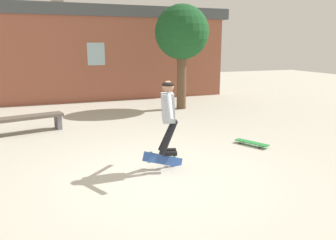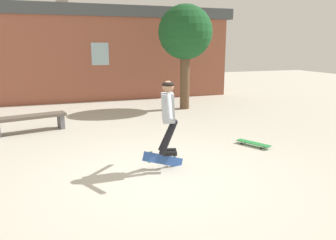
# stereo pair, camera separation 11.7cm
# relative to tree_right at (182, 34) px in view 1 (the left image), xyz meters

# --- Properties ---
(ground_plane) EXTENTS (40.00, 40.00, 0.00)m
(ground_plane) POSITION_rel_tree_right_xyz_m (-2.82, -5.76, -2.70)
(ground_plane) COLOR #B2AD9E
(building_backdrop) EXTENTS (12.34, 0.52, 5.09)m
(building_backdrop) POSITION_rel_tree_right_xyz_m (-2.83, 2.80, -0.65)
(building_backdrop) COLOR #93513D
(building_backdrop) RESTS_ON ground_plane
(tree_right) EXTENTS (1.92, 1.92, 3.71)m
(tree_right) POSITION_rel_tree_right_xyz_m (0.00, 0.00, 0.00)
(tree_right) COLOR brown
(tree_right) RESTS_ON ground_plane
(park_bench) EXTENTS (1.91, 0.86, 0.46)m
(park_bench) POSITION_rel_tree_right_xyz_m (-5.20, -1.78, -2.35)
(park_bench) COLOR brown
(park_bench) RESTS_ON ground_plane
(skater) EXTENTS (0.44, 1.31, 1.38)m
(skater) POSITION_rel_tree_right_xyz_m (-2.57, -5.57, -1.57)
(skater) COLOR #9EA8B2
(skateboard_flipping) EXTENTS (0.86, 0.20, 0.45)m
(skateboard_flipping) POSITION_rel_tree_right_xyz_m (-2.64, -5.48, -2.52)
(skateboard_flipping) COLOR #2D519E
(skateboard_resting) EXTENTS (0.53, 0.82, 0.08)m
(skateboard_resting) POSITION_rel_tree_right_xyz_m (-0.21, -4.84, -2.63)
(skateboard_resting) COLOR #237F38
(skateboard_resting) RESTS_ON ground_plane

